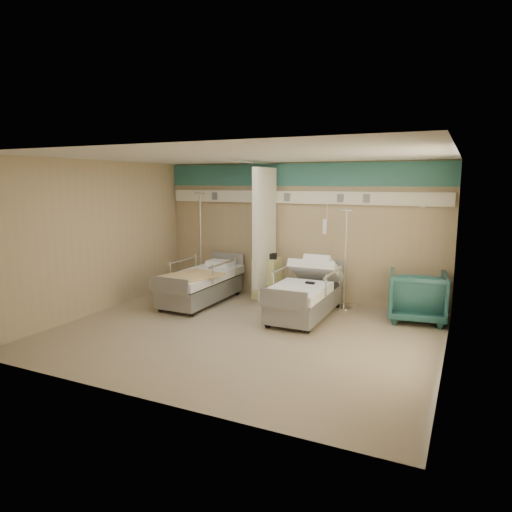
{
  "coord_description": "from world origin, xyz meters",
  "views": [
    {
      "loc": [
        3.2,
        -6.3,
        2.42
      ],
      "look_at": [
        -0.05,
        0.6,
        1.17
      ],
      "focal_mm": 32.0,
      "sensor_mm": 36.0,
      "label": 1
    }
  ],
  "objects_px": {
    "bed_right": "(305,299)",
    "iv_stand_left": "(201,272)",
    "iv_stand_right": "(344,288)",
    "bed_left": "(201,287)",
    "bedside_cabinet": "(267,278)",
    "visitor_armchair": "(417,296)"
  },
  "relations": [
    {
      "from": "visitor_armchair",
      "to": "iv_stand_left",
      "type": "distance_m",
      "value": 4.53
    },
    {
      "from": "bed_right",
      "to": "iv_stand_right",
      "type": "distance_m",
      "value": 0.97
    },
    {
      "from": "bed_left",
      "to": "bedside_cabinet",
      "type": "xyz_separation_m",
      "value": [
        1.05,
        0.9,
        0.11
      ]
    },
    {
      "from": "visitor_armchair",
      "to": "iv_stand_right",
      "type": "bearing_deg",
      "value": -17.26
    },
    {
      "from": "bed_left",
      "to": "iv_stand_right",
      "type": "bearing_deg",
      "value": 17.09
    },
    {
      "from": "visitor_armchair",
      "to": "iv_stand_right",
      "type": "height_order",
      "value": "iv_stand_right"
    },
    {
      "from": "bedside_cabinet",
      "to": "iv_stand_right",
      "type": "bearing_deg",
      "value": -2.43
    },
    {
      "from": "bed_right",
      "to": "iv_stand_left",
      "type": "bearing_deg",
      "value": 163.79
    },
    {
      "from": "bedside_cabinet",
      "to": "iv_stand_right",
      "type": "height_order",
      "value": "iv_stand_right"
    },
    {
      "from": "bed_right",
      "to": "iv_stand_left",
      "type": "relative_size",
      "value": 0.99
    },
    {
      "from": "bed_left",
      "to": "bedside_cabinet",
      "type": "distance_m",
      "value": 1.39
    },
    {
      "from": "bed_right",
      "to": "bedside_cabinet",
      "type": "height_order",
      "value": "bedside_cabinet"
    },
    {
      "from": "bed_right",
      "to": "iv_stand_right",
      "type": "bearing_deg",
      "value": 58.93
    },
    {
      "from": "bed_left",
      "to": "iv_stand_right",
      "type": "height_order",
      "value": "iv_stand_right"
    },
    {
      "from": "bed_left",
      "to": "visitor_armchair",
      "type": "distance_m",
      "value": 4.1
    },
    {
      "from": "visitor_armchair",
      "to": "iv_stand_right",
      "type": "relative_size",
      "value": 0.51
    },
    {
      "from": "bed_right",
      "to": "visitor_armchair",
      "type": "height_order",
      "value": "visitor_armchair"
    },
    {
      "from": "bed_right",
      "to": "bed_left",
      "type": "xyz_separation_m",
      "value": [
        -2.2,
        0.0,
        0.0
      ]
    },
    {
      "from": "bed_right",
      "to": "bedside_cabinet",
      "type": "bearing_deg",
      "value": 141.95
    },
    {
      "from": "bed_right",
      "to": "iv_stand_left",
      "type": "distance_m",
      "value": 2.79
    },
    {
      "from": "bed_right",
      "to": "visitor_armchair",
      "type": "distance_m",
      "value": 1.95
    },
    {
      "from": "bed_left",
      "to": "bed_right",
      "type": "bearing_deg",
      "value": 0.0
    }
  ]
}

